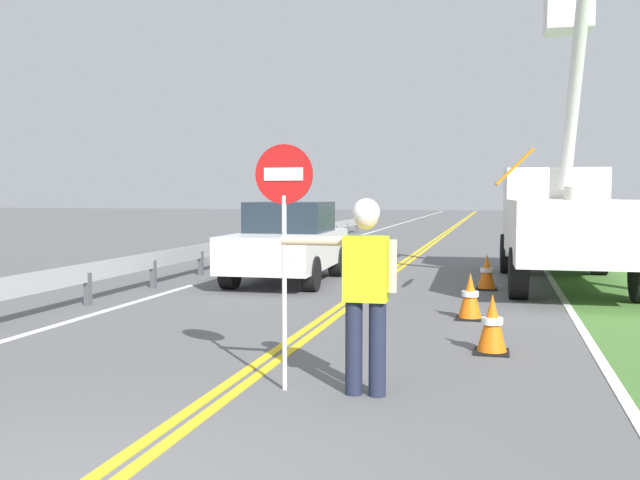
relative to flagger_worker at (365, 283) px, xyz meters
name	(u,v)px	position (x,y,z in m)	size (l,w,h in m)	color
centerline_yellow_left	(419,250)	(-1.37, 16.91, -1.04)	(0.11, 110.00, 0.01)	yellow
centerline_yellow_right	(425,250)	(-1.19, 16.91, -1.04)	(0.11, 110.00, 0.01)	yellow
edge_line_right	(535,253)	(2.32, 16.91, -1.04)	(0.12, 110.00, 0.01)	silver
edge_line_left	(317,248)	(-4.88, 16.91, -1.04)	(0.12, 110.00, 0.01)	silver
flagger_worker	(365,283)	(0.00, 0.00, 0.00)	(1.09, 0.25, 1.83)	#1E2338
stop_sign_paddle	(284,211)	(-0.77, -0.02, 0.66)	(0.56, 0.04, 2.33)	silver
utility_bucket_truck	(563,215)	(2.48, 9.11, 0.38)	(2.67, 6.88, 5.96)	white
oncoming_sedan_nearest	(288,243)	(-3.15, 7.86, -0.21)	(2.01, 4.15, 1.70)	silver
traffic_cone_lead	(492,325)	(1.13, 2.05, -0.71)	(0.40, 0.40, 0.70)	orange
traffic_cone_mid	(470,297)	(0.79, 4.26, -0.71)	(0.40, 0.40, 0.70)	orange
traffic_cone_tail	(487,273)	(0.97, 7.65, -0.71)	(0.40, 0.40, 0.70)	orange
guardrail_left_shoulder	(252,243)	(-5.48, 12.00, -0.53)	(0.10, 32.00, 0.71)	#9EA0A3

